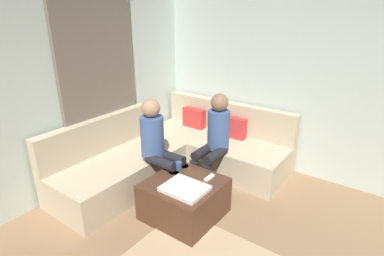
{
  "coord_description": "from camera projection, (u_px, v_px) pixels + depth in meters",
  "views": [
    {
      "loc": [
        0.35,
        -1.1,
        2.17
      ],
      "look_at": [
        -1.63,
        1.63,
        0.85
      ],
      "focal_mm": 28.77,
      "sensor_mm": 36.0,
      "label": 1
    }
  ],
  "objects": [
    {
      "name": "coffee_mug",
      "position": [
        178.0,
        166.0,
        3.55
      ],
      "size": [
        0.08,
        0.08,
        0.1
      ],
      "primitive_type": "cylinder",
      "color": "#334C72",
      "rests_on": "ottoman"
    },
    {
      "name": "curtain_panel",
      "position": [
        99.0,
        86.0,
        3.89
      ],
      "size": [
        0.06,
        1.1,
        2.5
      ],
      "primitive_type": "cube",
      "color": "#726659",
      "rests_on": "ground_plane"
    },
    {
      "name": "wall_back",
      "position": [
        374.0,
        84.0,
        3.53
      ],
      "size": [
        6.0,
        0.12,
        2.7
      ],
      "primitive_type": "cube",
      "color": "silver",
      "rests_on": "ground_plane"
    },
    {
      "name": "person_on_couch_side",
      "position": [
        159.0,
        144.0,
        3.66
      ],
      "size": [
        0.6,
        0.3,
        1.2
      ],
      "rotation": [
        0.0,
        0.0,
        -1.57
      ],
      "color": "black",
      "rests_on": "ground_plane"
    },
    {
      "name": "person_on_couch_back",
      "position": [
        214.0,
        137.0,
        3.85
      ],
      "size": [
        0.3,
        0.6,
        1.2
      ],
      "rotation": [
        0.0,
        0.0,
        3.14
      ],
      "color": "black",
      "rests_on": "ground_plane"
    },
    {
      "name": "folded_blanket",
      "position": [
        185.0,
        188.0,
        3.16
      ],
      "size": [
        0.44,
        0.36,
        0.04
      ],
      "primitive_type": "cube",
      "color": "white",
      "rests_on": "ottoman"
    },
    {
      "name": "game_remote",
      "position": [
        209.0,
        178.0,
        3.37
      ],
      "size": [
        0.05,
        0.15,
        0.02
      ],
      "primitive_type": "cube",
      "color": "white",
      "rests_on": "ottoman"
    },
    {
      "name": "ottoman",
      "position": [
        184.0,
        199.0,
        3.39
      ],
      "size": [
        0.76,
        0.76,
        0.42
      ],
      "primitive_type": "cube",
      "color": "#4C2D1E",
      "rests_on": "ground_plane"
    },
    {
      "name": "sectional_couch",
      "position": [
        176.0,
        154.0,
        4.26
      ],
      "size": [
        2.1,
        2.55,
        0.87
      ],
      "color": "#C6B593",
      "rests_on": "ground_plane"
    }
  ]
}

